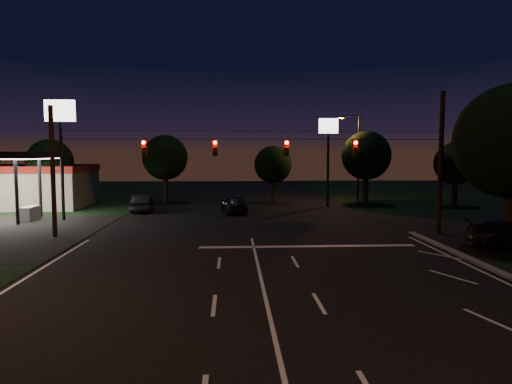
{
  "coord_description": "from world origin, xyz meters",
  "views": [
    {
      "loc": [
        -1.17,
        -13.16,
        5.17
      ],
      "look_at": [
        0.15,
        11.91,
        3.0
      ],
      "focal_mm": 32.0,
      "sensor_mm": 36.0,
      "label": 1
    }
  ],
  "objects": [
    {
      "name": "tree_far_c",
      "position": [
        3.02,
        33.1,
        3.9
      ],
      "size": [
        3.8,
        3.8,
        5.86
      ],
      "color": "black",
      "rests_on": "ground"
    },
    {
      "name": "tree_far_b",
      "position": [
        -7.98,
        34.13,
        4.61
      ],
      "size": [
        4.6,
        4.6,
        6.98
      ],
      "color": "black",
      "rests_on": "ground"
    },
    {
      "name": "ground",
      "position": [
        0.0,
        0.0,
        0.0
      ],
      "size": [
        140.0,
        140.0,
        0.0
      ],
      "primitive_type": "plane",
      "color": "black",
      "rests_on": "ground"
    },
    {
      "name": "tree_right_near",
      "position": [
        13.53,
        10.17,
        5.68
      ],
      "size": [
        6.0,
        6.0,
        8.76
      ],
      "color": "black",
      "rests_on": "ground"
    },
    {
      "name": "tree_far_e",
      "position": [
        20.02,
        29.11,
        4.11
      ],
      "size": [
        4.0,
        4.0,
        6.18
      ],
      "color": "black",
      "rests_on": "ground"
    },
    {
      "name": "street_light_right_far",
      "position": [
        11.24,
        32.0,
        5.24
      ],
      "size": [
        2.2,
        0.35,
        9.0
      ],
      "color": "black",
      "rests_on": "ground"
    },
    {
      "name": "tree_far_a",
      "position": [
        -17.98,
        30.12,
        4.26
      ],
      "size": [
        4.2,
        4.2,
        6.42
      ],
      "color": "black",
      "rests_on": "ground"
    },
    {
      "name": "signal_span",
      "position": [
        -0.0,
        14.96,
        5.5
      ],
      "size": [
        24.0,
        0.4,
        1.56
      ],
      "color": "black",
      "rests_on": "ground"
    },
    {
      "name": "stop_bar",
      "position": [
        3.0,
        11.5,
        0.01
      ],
      "size": [
        12.0,
        0.5,
        0.01
      ],
      "primitive_type": "cube",
      "color": "silver",
      "rests_on": "ground"
    },
    {
      "name": "utility_pole_right",
      "position": [
        12.0,
        15.0,
        0.0
      ],
      "size": [
        0.3,
        0.3,
        9.0
      ],
      "primitive_type": "cylinder",
      "color": "black",
      "rests_on": "ground"
    },
    {
      "name": "pole_sign_right",
      "position": [
        8.0,
        30.0,
        6.24
      ],
      "size": [
        1.8,
        0.3,
        8.4
      ],
      "color": "black",
      "rests_on": "ground"
    },
    {
      "name": "car_oncoming_b",
      "position": [
        -9.0,
        27.07,
        0.72
      ],
      "size": [
        1.75,
        4.47,
        1.45
      ],
      "primitive_type": "imported",
      "rotation": [
        0.0,
        0.0,
        3.19
      ],
      "color": "black",
      "rests_on": "ground"
    },
    {
      "name": "car_oncoming_a",
      "position": [
        -1.0,
        25.63,
        0.78
      ],
      "size": [
        2.53,
        4.79,
        1.55
      ],
      "primitive_type": "imported",
      "rotation": [
        0.0,
        0.0,
        3.3
      ],
      "color": "black",
      "rests_on": "ground"
    },
    {
      "name": "utility_pole_left",
      "position": [
        -12.0,
        15.0,
        0.0
      ],
      "size": [
        0.28,
        0.28,
        8.0
      ],
      "primitive_type": "cylinder",
      "color": "black",
      "rests_on": "ground"
    },
    {
      "name": "pole_sign_left_near",
      "position": [
        -14.0,
        22.0,
        6.98
      ],
      "size": [
        2.2,
        0.3,
        9.1
      ],
      "color": "black",
      "rests_on": "ground"
    },
    {
      "name": "tree_far_d",
      "position": [
        12.02,
        31.13,
        4.83
      ],
      "size": [
        4.8,
        4.8,
        7.3
      ],
      "color": "black",
      "rests_on": "ground"
    },
    {
      "name": "gas_station",
      "position": [
        -21.86,
        30.39,
        2.38
      ],
      "size": [
        14.2,
        16.1,
        5.25
      ],
      "color": "gray",
      "rests_on": "ground"
    }
  ]
}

